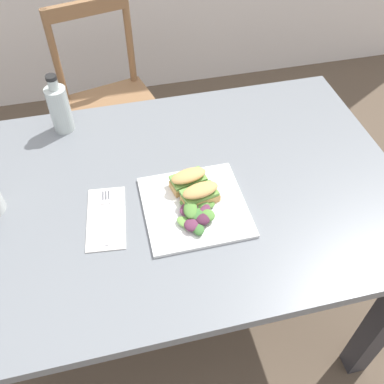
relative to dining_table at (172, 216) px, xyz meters
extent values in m
plane|color=brown|center=(0.05, -0.12, -0.62)|extent=(8.88, 8.88, 0.00)
cube|color=slate|center=(0.00, 0.00, 0.11)|extent=(1.34, 0.86, 0.03)
cube|color=#2D2D33|center=(0.60, -0.36, -0.26)|extent=(0.07, 0.07, 0.71)
cube|color=#2D2D33|center=(-0.60, 0.36, -0.26)|extent=(0.07, 0.07, 0.71)
cube|color=#2D2D33|center=(0.60, 0.36, -0.26)|extent=(0.07, 0.07, 0.71)
cylinder|color=#8E6642|center=(-0.23, 0.60, -0.40)|extent=(0.03, 0.03, 0.43)
cylinder|color=#8E6642|center=(0.10, 0.68, -0.40)|extent=(0.03, 0.03, 0.43)
cylinder|color=#8E6642|center=(-0.31, 0.93, -0.40)|extent=(0.03, 0.03, 0.43)
cylinder|color=#8E6642|center=(0.02, 1.01, -0.40)|extent=(0.03, 0.03, 0.43)
cube|color=#8E6642|center=(-0.11, 0.81, -0.18)|extent=(0.48, 0.48, 0.02)
cylinder|color=#8E6642|center=(-0.32, 0.94, 0.04)|extent=(0.03, 0.03, 0.42)
cylinder|color=#8E6642|center=(0.02, 1.02, 0.04)|extent=(0.03, 0.03, 0.42)
cube|color=#8E6642|center=(-0.15, 0.98, 0.22)|extent=(0.36, 0.11, 0.06)
cube|color=white|center=(0.05, -0.08, 0.13)|extent=(0.27, 0.27, 0.01)
cube|color=tan|center=(0.07, -0.07, 0.14)|extent=(0.11, 0.07, 0.02)
cube|color=#6B9E47|center=(0.07, -0.07, 0.16)|extent=(0.10, 0.07, 0.01)
ellipsoid|color=tan|center=(0.07, -0.07, 0.18)|extent=(0.11, 0.07, 0.02)
cube|color=tan|center=(0.05, -0.01, 0.14)|extent=(0.11, 0.07, 0.02)
cube|color=#6B9E47|center=(0.05, -0.01, 0.16)|extent=(0.10, 0.07, 0.01)
ellipsoid|color=tan|center=(0.05, -0.01, 0.18)|extent=(0.11, 0.07, 0.02)
ellipsoid|color=#518438|center=(0.05, -0.12, 0.14)|extent=(0.07, 0.06, 0.02)
ellipsoid|color=#3D7033|center=(0.04, -0.13, 0.15)|extent=(0.07, 0.07, 0.01)
ellipsoid|color=#518438|center=(0.07, -0.09, 0.14)|extent=(0.04, 0.05, 0.01)
ellipsoid|color=#518438|center=(0.03, -0.11, 0.15)|extent=(0.05, 0.07, 0.02)
ellipsoid|color=#4C2338|center=(0.06, -0.15, 0.15)|extent=(0.05, 0.04, 0.02)
ellipsoid|color=#518438|center=(0.07, -0.14, 0.15)|extent=(0.05, 0.05, 0.02)
ellipsoid|color=#518438|center=(0.07, -0.09, 0.14)|extent=(0.07, 0.06, 0.01)
ellipsoid|color=#6B9E47|center=(0.05, -0.08, 0.14)|extent=(0.05, 0.05, 0.01)
ellipsoid|color=#518438|center=(0.04, -0.07, 0.14)|extent=(0.06, 0.03, 0.01)
ellipsoid|color=#602D47|center=(0.03, -0.16, 0.14)|extent=(0.06, 0.06, 0.02)
ellipsoid|color=#602D47|center=(0.07, -0.13, 0.15)|extent=(0.05, 0.06, 0.01)
ellipsoid|color=#3D7033|center=(0.04, -0.17, 0.14)|extent=(0.03, 0.05, 0.02)
ellipsoid|color=#518438|center=(0.03, -0.16, 0.14)|extent=(0.05, 0.05, 0.01)
ellipsoid|color=#6B9E47|center=(0.01, -0.15, 0.14)|extent=(0.06, 0.07, 0.01)
ellipsoid|color=#602D47|center=(0.03, -0.10, 0.14)|extent=(0.08, 0.07, 0.01)
cube|color=silver|center=(-0.19, -0.07, 0.12)|extent=(0.12, 0.22, 0.00)
cube|color=silver|center=(-0.19, -0.09, 0.13)|extent=(0.03, 0.14, 0.00)
cube|color=silver|center=(-0.18, 0.00, 0.13)|extent=(0.03, 0.05, 0.00)
cube|color=#38383D|center=(-0.17, 0.01, 0.13)|extent=(0.01, 0.03, 0.00)
cube|color=#38383D|center=(-0.18, 0.01, 0.13)|extent=(0.01, 0.03, 0.00)
cube|color=#38383D|center=(-0.19, 0.01, 0.13)|extent=(0.01, 0.03, 0.00)
cylinder|color=#472819|center=(-0.28, 0.34, 0.17)|extent=(0.06, 0.06, 0.11)
cylinder|color=#B2BCB7|center=(-0.28, 0.34, 0.20)|extent=(0.07, 0.07, 0.15)
cylinder|color=#B2BCB7|center=(-0.28, 0.34, 0.29)|extent=(0.03, 0.03, 0.03)
cylinder|color=black|center=(-0.28, 0.34, 0.31)|extent=(0.03, 0.03, 0.01)
camera|label=1|loc=(-0.13, -0.81, 1.01)|focal=39.86mm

